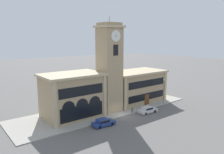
{
  "coord_description": "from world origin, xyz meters",
  "views": [
    {
      "loc": [
        -28.24,
        -32.27,
        15.7
      ],
      "look_at": [
        -0.95,
        2.45,
        8.01
      ],
      "focal_mm": 35.0,
      "sensor_mm": 36.0,
      "label": 1
    }
  ],
  "objects_px": {
    "street_lamp": "(164,88)",
    "bollard": "(132,110)",
    "parked_car_near": "(103,122)",
    "parked_car_mid": "(147,110)",
    "fire_hydrant": "(146,107)"
  },
  "relations": [
    {
      "from": "street_lamp",
      "to": "bollard",
      "type": "bearing_deg",
      "value": -179.96
    },
    {
      "from": "parked_car_near",
      "to": "parked_car_mid",
      "type": "relative_size",
      "value": 0.99
    },
    {
      "from": "fire_hydrant",
      "to": "parked_car_near",
      "type": "bearing_deg",
      "value": -172.21
    },
    {
      "from": "bollard",
      "to": "fire_hydrant",
      "type": "distance_m",
      "value": 4.23
    },
    {
      "from": "parked_car_near",
      "to": "street_lamp",
      "type": "bearing_deg",
      "value": 9.21
    },
    {
      "from": "fire_hydrant",
      "to": "parked_car_mid",
      "type": "bearing_deg",
      "value": -128.22
    },
    {
      "from": "parked_car_mid",
      "to": "street_lamp",
      "type": "bearing_deg",
      "value": 17.41
    },
    {
      "from": "street_lamp",
      "to": "bollard",
      "type": "relative_size",
      "value": 5.77
    },
    {
      "from": "parked_car_near",
      "to": "street_lamp",
      "type": "distance_m",
      "value": 19.75
    },
    {
      "from": "street_lamp",
      "to": "fire_hydrant",
      "type": "bearing_deg",
      "value": -179.7
    },
    {
      "from": "parked_car_mid",
      "to": "bollard",
      "type": "xyz_separation_m",
      "value": [
        -2.81,
        1.83,
        -0.02
      ]
    },
    {
      "from": "parked_car_near",
      "to": "bollard",
      "type": "xyz_separation_m",
      "value": [
        8.97,
        1.83,
        -0.03
      ]
    },
    {
      "from": "street_lamp",
      "to": "fire_hydrant",
      "type": "xyz_separation_m",
      "value": [
        -6.16,
        -0.03,
        -3.57
      ]
    },
    {
      "from": "fire_hydrant",
      "to": "bollard",
      "type": "bearing_deg",
      "value": 179.65
    },
    {
      "from": "street_lamp",
      "to": "parked_car_near",
      "type": "bearing_deg",
      "value": -174.57
    }
  ]
}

